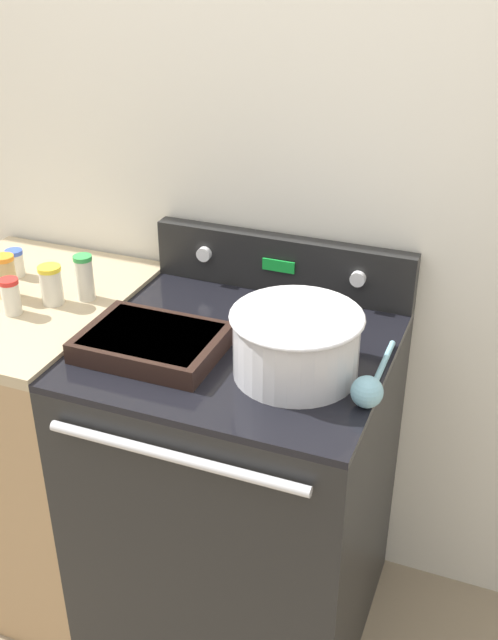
{
  "coord_description": "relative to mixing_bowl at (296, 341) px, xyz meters",
  "views": [
    {
      "loc": [
        0.59,
        -1.1,
        1.84
      ],
      "look_at": [
        0.02,
        0.36,
        0.98
      ],
      "focal_mm": 42.0,
      "sensor_mm": 36.0,
      "label": 1
    }
  ],
  "objects": [
    {
      "name": "spice_jar_green_cap",
      "position": [
        -0.63,
        0.13,
        -0.01
      ],
      "size": [
        0.05,
        0.05,
        0.12
      ],
      "color": "beige",
      "rests_on": "side_counter"
    },
    {
      "name": "side_counter",
      "position": [
        -0.81,
        0.08,
        -0.54
      ],
      "size": [
        0.57,
        0.68,
        0.94
      ],
      "color": "tan",
      "rests_on": "ground_plane"
    },
    {
      "name": "casserole_dish",
      "position": [
        -0.34,
        -0.03,
        -0.06
      ],
      "size": [
        0.33,
        0.24,
        0.05
      ],
      "color": "black",
      "rests_on": "stove_range"
    },
    {
      "name": "spice_jar_blue_cap",
      "position": [
        -0.89,
        0.18,
        -0.03
      ],
      "size": [
        0.05,
        0.05,
        0.08
      ],
      "color": "beige",
      "rests_on": "side_counter"
    },
    {
      "name": "kitchen_wall",
      "position": [
        -0.17,
        0.45,
        0.24
      ],
      "size": [
        8.0,
        0.05,
        2.5
      ],
      "color": "silver",
      "rests_on": "ground_plane"
    },
    {
      "name": "mixing_bowl",
      "position": [
        0.0,
        0.0,
        0.0
      ],
      "size": [
        0.3,
        0.3,
        0.15
      ],
      "color": "silver",
      "rests_on": "stove_range"
    },
    {
      "name": "spice_jar_red_cap",
      "position": [
        -0.76,
        -0.01,
        -0.02
      ],
      "size": [
        0.05,
        0.05,
        0.1
      ],
      "color": "beige",
      "rests_on": "side_counter"
    },
    {
      "name": "spice_jar_orange_cap",
      "position": [
        -0.82,
        0.06,
        -0.01
      ],
      "size": [
        0.05,
        0.05,
        0.12
      ],
      "color": "tan",
      "rests_on": "side_counter"
    },
    {
      "name": "stove_range",
      "position": [
        -0.17,
        0.08,
        -0.55
      ],
      "size": [
        0.73,
        0.71,
        0.92
      ],
      "color": "black",
      "rests_on": "ground_plane"
    },
    {
      "name": "spice_jar_yellow_cap",
      "position": [
        -0.69,
        0.08,
        -0.02
      ],
      "size": [
        0.06,
        0.06,
        0.11
      ],
      "color": "beige",
      "rests_on": "side_counter"
    },
    {
      "name": "ladle",
      "position": [
        0.18,
        -0.05,
        -0.05
      ],
      "size": [
        0.07,
        0.3,
        0.07
      ],
      "color": "#7AB2C6",
      "rests_on": "stove_range"
    },
    {
      "name": "control_panel",
      "position": [
        -0.17,
        0.39,
        -0.01
      ],
      "size": [
        0.73,
        0.07,
        0.16
      ],
      "color": "black",
      "rests_on": "stove_range"
    }
  ]
}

